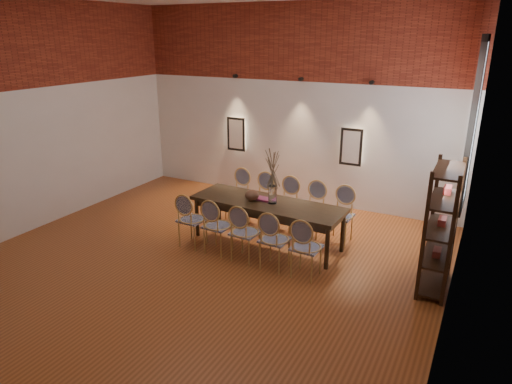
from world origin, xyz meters
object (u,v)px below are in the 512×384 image
at_px(chair_near_a, 192,219).
at_px(chair_far_a, 237,195).
at_px(shelving_rack, 441,228).
at_px(chair_near_c, 245,232).
at_px(chair_near_d, 275,240).
at_px(book, 264,199).
at_px(dining_table, 267,223).
at_px(chair_far_d, 312,210).
at_px(chair_far_c, 286,205).
at_px(bowl, 252,195).
at_px(vase, 273,195).
at_px(chair_far_e, 340,216).
at_px(chair_near_e, 307,247).
at_px(chair_far_b, 261,200).
at_px(chair_near_b, 218,226).

height_order(chair_near_a, chair_far_a, same).
xyz_separation_m(chair_far_a, shelving_rack, (3.73, -0.91, 0.43)).
distance_m(chair_near_a, chair_near_c, 1.04).
xyz_separation_m(chair_near_d, book, (-0.59, 0.79, 0.30)).
height_order(dining_table, chair_far_d, chair_far_d).
relative_size(chair_far_c, chair_far_d, 1.00).
bearing_deg(chair_far_d, chair_far_a, -0.00).
height_order(dining_table, bowl, bowl).
bearing_deg(vase, dining_table, 177.43).
height_order(chair_near_c, vase, vase).
xyz_separation_m(chair_far_e, bowl, (-1.34, -0.69, 0.37)).
bearing_deg(chair_near_e, chair_far_d, 110.44).
bearing_deg(chair_far_c, chair_far_b, -0.00).
bearing_deg(dining_table, book, 148.64).
bearing_deg(chair_far_e, bowl, 29.80).
xyz_separation_m(chair_far_c, book, (-0.13, -0.63, 0.30)).
xyz_separation_m(chair_near_c, chair_far_e, (1.10, 1.35, 0.00)).
bearing_deg(bowl, chair_far_e, 27.24).
height_order(chair_near_e, bowl, chair_near_e).
distance_m(chair_near_b, vase, 1.03).
bearing_deg(chair_near_a, chair_near_d, -0.00).
distance_m(chair_far_e, book, 1.34).
bearing_deg(vase, chair_far_e, 34.00).
bearing_deg(chair_near_b, chair_far_c, 69.56).
distance_m(chair_far_a, shelving_rack, 3.86).
bearing_deg(chair_far_c, dining_table, 90.00).
height_order(chair_near_d, chair_near_e, same).
height_order(chair_near_c, chair_near_e, same).
bearing_deg(chair_near_e, chair_near_b, 180.00).
distance_m(chair_far_d, bowl, 1.15).
relative_size(chair_near_d, shelving_rack, 0.52).
height_order(chair_near_b, chair_near_e, same).
height_order(chair_near_e, book, chair_near_e).
xyz_separation_m(chair_near_d, chair_far_e, (0.58, 1.37, 0.00)).
xyz_separation_m(chair_near_b, book, (0.45, 0.74, 0.30)).
bearing_deg(chair_far_b, chair_far_e, -180.00).
height_order(chair_near_c, chair_far_e, same).
height_order(chair_far_c, book, chair_far_c).
height_order(chair_near_e, chair_far_a, same).
relative_size(chair_far_d, chair_far_e, 1.00).
bearing_deg(chair_far_e, chair_near_a, 33.86).
xyz_separation_m(chair_near_c, vase, (0.13, 0.69, 0.43)).
distance_m(chair_near_e, bowl, 1.50).
bearing_deg(book, shelving_rack, -4.72).
bearing_deg(bowl, chair_near_c, -70.28).
relative_size(chair_far_c, bowl, 3.92).
distance_m(chair_far_a, chair_far_d, 1.56).
bearing_deg(chair_near_c, chair_far_a, 126.69).
distance_m(chair_near_a, book, 1.24).
distance_m(chair_near_e, chair_far_e, 1.40).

